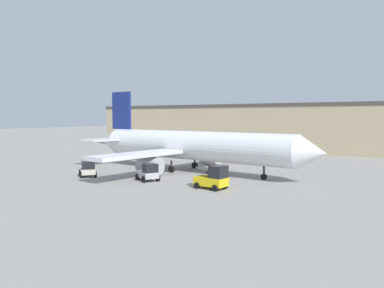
{
  "coord_description": "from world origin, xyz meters",
  "views": [
    {
      "loc": [
        26.51,
        -44.17,
        7.52
      ],
      "look_at": [
        0.0,
        0.0,
        3.81
      ],
      "focal_mm": 35.0,
      "sensor_mm": 36.0,
      "label": 1
    }
  ],
  "objects_px": {
    "baggage_tug": "(88,169)",
    "pushback_tug": "(148,173)",
    "airplane": "(187,146)",
    "ground_crew_worker": "(223,171)",
    "belt_loader_truck": "(213,178)"
  },
  "relations": [
    {
      "from": "ground_crew_worker",
      "to": "pushback_tug",
      "type": "relative_size",
      "value": 0.5
    },
    {
      "from": "baggage_tug",
      "to": "pushback_tug",
      "type": "distance_m",
      "value": 8.67
    },
    {
      "from": "ground_crew_worker",
      "to": "belt_loader_truck",
      "type": "distance_m",
      "value": 6.95
    },
    {
      "from": "baggage_tug",
      "to": "airplane",
      "type": "bearing_deg",
      "value": 92.31
    },
    {
      "from": "airplane",
      "to": "pushback_tug",
      "type": "xyz_separation_m",
      "value": [
        0.58,
        -9.54,
        -2.55
      ]
    },
    {
      "from": "pushback_tug",
      "to": "baggage_tug",
      "type": "bearing_deg",
      "value": -142.86
    },
    {
      "from": "baggage_tug",
      "to": "pushback_tug",
      "type": "relative_size",
      "value": 1.08
    },
    {
      "from": "baggage_tug",
      "to": "pushback_tug",
      "type": "bearing_deg",
      "value": 47.57
    },
    {
      "from": "airplane",
      "to": "pushback_tug",
      "type": "height_order",
      "value": "airplane"
    },
    {
      "from": "ground_crew_worker",
      "to": "baggage_tug",
      "type": "relative_size",
      "value": 0.46
    },
    {
      "from": "ground_crew_worker",
      "to": "baggage_tug",
      "type": "distance_m",
      "value": 16.99
    },
    {
      "from": "ground_crew_worker",
      "to": "pushback_tug",
      "type": "distance_m",
      "value": 9.09
    },
    {
      "from": "airplane",
      "to": "belt_loader_truck",
      "type": "relative_size",
      "value": 10.88
    },
    {
      "from": "baggage_tug",
      "to": "pushback_tug",
      "type": "xyz_separation_m",
      "value": [
        8.56,
        1.36,
        0.02
      ]
    },
    {
      "from": "airplane",
      "to": "ground_crew_worker",
      "type": "xyz_separation_m",
      "value": [
        7.23,
        -3.34,
        -2.64
      ]
    }
  ]
}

